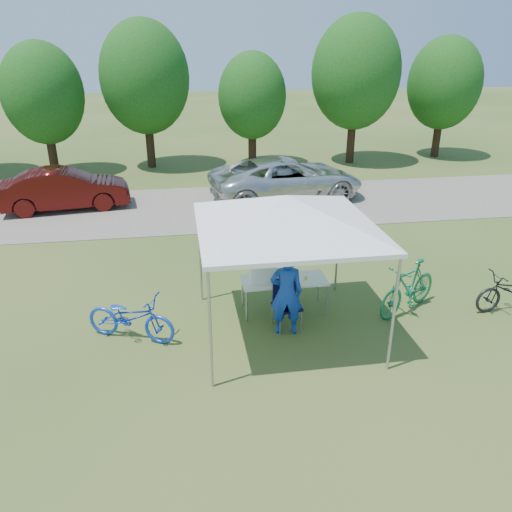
{
  "coord_description": "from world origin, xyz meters",
  "views": [
    {
      "loc": [
        -1.83,
        -8.16,
        5.19
      ],
      "look_at": [
        -0.23,
        2.0,
        0.74
      ],
      "focal_mm": 35.0,
      "sensor_mm": 36.0,
      "label": 1
    }
  ],
  "objects": [
    {
      "name": "sedan",
      "position": [
        -5.57,
        8.56,
        0.69
      ],
      "size": [
        4.24,
        1.96,
        1.34
      ],
      "primitive_type": "imported",
      "rotation": [
        0.0,
        0.0,
        1.71
      ],
      "color": "#430D0B",
      "rests_on": "gravel_strip"
    },
    {
      "name": "treeline",
      "position": [
        -0.29,
        14.05,
        3.53
      ],
      "size": [
        24.89,
        4.28,
        6.3
      ],
      "color": "#382314",
      "rests_on": "ground"
    },
    {
      "name": "folding_chair",
      "position": [
        0.08,
        0.22,
        0.57
      ],
      "size": [
        0.57,
        0.58,
        0.97
      ],
      "rotation": [
        0.0,
        0.0,
        0.16
      ],
      "color": "black",
      "rests_on": "ground"
    },
    {
      "name": "minivan",
      "position": [
        1.86,
        8.46,
        0.76
      ],
      "size": [
        5.66,
        3.29,
        1.48
      ],
      "primitive_type": "imported",
      "rotation": [
        0.0,
        0.0,
        1.73
      ],
      "color": "silver",
      "rests_on": "gravel_strip"
    },
    {
      "name": "bike_green",
      "position": [
        2.67,
        0.35,
        0.54
      ],
      "size": [
        1.8,
        1.36,
        1.08
      ],
      "primitive_type": "imported",
      "rotation": [
        0.0,
        0.0,
        -1.03
      ],
      "color": "#197246",
      "rests_on": "ground"
    },
    {
      "name": "gravel_strip",
      "position": [
        0.0,
        8.0,
        0.01
      ],
      "size": [
        24.0,
        5.0,
        0.02
      ],
      "primitive_type": "cube",
      "color": "gray",
      "rests_on": "ground"
    },
    {
      "name": "bike_blue",
      "position": [
        -2.88,
        0.16,
        0.46
      ],
      "size": [
        1.85,
        1.27,
        0.92
      ],
      "primitive_type": "imported",
      "rotation": [
        0.0,
        0.0,
        1.15
      ],
      "color": "blue",
      "rests_on": "ground"
    },
    {
      "name": "folding_table",
      "position": [
        0.16,
        0.77,
        0.67
      ],
      "size": [
        1.74,
        0.72,
        0.71
      ],
      "color": "white",
      "rests_on": "ground"
    },
    {
      "name": "canopy",
      "position": [
        0.0,
        0.0,
        2.65
      ],
      "size": [
        4.53,
        4.53,
        3.0
      ],
      "color": "#A5A5AA",
      "rests_on": "ground"
    },
    {
      "name": "ice_cream_cup",
      "position": [
        0.6,
        0.72,
        0.74
      ],
      "size": [
        0.07,
        0.07,
        0.05
      ],
      "primitive_type": "cylinder",
      "color": "yellow",
      "rests_on": "folding_table"
    },
    {
      "name": "cyclist",
      "position": [
        0.02,
        -0.06,
        0.85
      ],
      "size": [
        0.67,
        0.49,
        1.7
      ],
      "primitive_type": "imported",
      "rotation": [
        0.0,
        0.0,
        3.01
      ],
      "color": "#153CB0",
      "rests_on": "ground"
    },
    {
      "name": "cooler",
      "position": [
        -0.29,
        0.77,
        0.91
      ],
      "size": [
        0.53,
        0.36,
        0.38
      ],
      "color": "white",
      "rests_on": "folding_table"
    },
    {
      "name": "ground",
      "position": [
        0.0,
        0.0,
        0.0
      ],
      "size": [
        100.0,
        100.0,
        0.0
      ],
      "primitive_type": "plane",
      "color": "#2D5119",
      "rests_on": "ground"
    }
  ]
}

